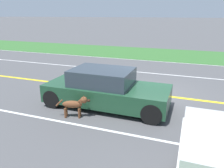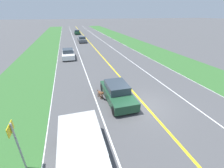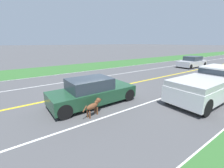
{
  "view_description": "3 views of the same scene",
  "coord_description": "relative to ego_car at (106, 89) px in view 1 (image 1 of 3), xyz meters",
  "views": [
    {
      "loc": [
        8.85,
        1.5,
        3.32
      ],
      "look_at": [
        1.69,
        -1.15,
        0.85
      ],
      "focal_mm": 35.0,
      "sensor_mm": 36.0,
      "label": 1
    },
    {
      "loc": [
        5.14,
        8.64,
        6.41
      ],
      "look_at": [
        2.06,
        -1.99,
        1.17
      ],
      "focal_mm": 24.0,
      "sensor_mm": 36.0,
      "label": 2
    },
    {
      "loc": [
        8.55,
        -4.9,
        3.2
      ],
      "look_at": [
        2.58,
        -0.62,
        1.15
      ],
      "focal_mm": 24.0,
      "sensor_mm": 36.0,
      "label": 3
    }
  ],
  "objects": [
    {
      "name": "dog",
      "position": [
        1.24,
        -0.59,
        -0.19
      ],
      "size": [
        0.45,
        1.14,
        0.76
      ],
      "rotation": [
        0.0,
        0.0,
        0.28
      ],
      "color": "brown",
      "rests_on": "ground"
    },
    {
      "name": "ego_car",
      "position": [
        0.0,
        0.0,
        0.0
      ],
      "size": [
        1.88,
        4.54,
        1.41
      ],
      "color": "#1E472D",
      "rests_on": "ground"
    },
    {
      "name": "grass_verge_left",
      "position": [
        -11.8,
        1.36,
        -0.64
      ],
      "size": [
        6.0,
        160.0,
        0.03
      ],
      "primitive_type": "cube",
      "color": "#33662D",
      "rests_on": "ground"
    },
    {
      "name": "lane_edge_line_left",
      "position": [
        -8.8,
        1.36,
        -0.65
      ],
      "size": [
        0.14,
        160.0,
        0.01
      ],
      "primitive_type": "cube",
      "color": "white",
      "rests_on": "ground"
    },
    {
      "name": "ground_plane",
      "position": [
        -1.8,
        1.36,
        -0.66
      ],
      "size": [
        400.0,
        400.0,
        0.0
      ],
      "primitive_type": "plane",
      "color": "#4C4C4F"
    },
    {
      "name": "centre_divider_line",
      "position": [
        -1.8,
        1.36,
        -0.65
      ],
      "size": [
        0.18,
        160.0,
        0.01
      ],
      "primitive_type": "cube",
      "color": "yellow",
      "rests_on": "ground"
    },
    {
      "name": "lane_dash_same_dir",
      "position": [
        1.7,
        1.36,
        -0.65
      ],
      "size": [
        0.1,
        160.0,
        0.01
      ],
      "primitive_type": "cube",
      "color": "white",
      "rests_on": "ground"
    },
    {
      "name": "lane_dash_oncoming",
      "position": [
        -5.3,
        1.36,
        -0.65
      ],
      "size": [
        0.1,
        160.0,
        0.01
      ],
      "primitive_type": "cube",
      "color": "white",
      "rests_on": "ground"
    }
  ]
}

